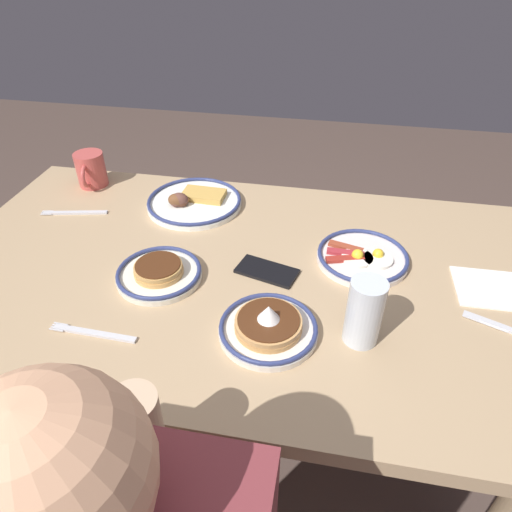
% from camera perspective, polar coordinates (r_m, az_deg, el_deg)
% --- Properties ---
extents(ground_plane, '(6.00, 6.00, 0.00)m').
position_cam_1_polar(ground_plane, '(1.66, -1.68, -21.61)').
color(ground_plane, '#4E3D36').
extents(dining_table, '(1.49, 0.87, 0.72)m').
position_cam_1_polar(dining_table, '(1.18, -2.22, -5.71)').
color(dining_table, tan).
rests_on(dining_table, ground_plane).
extents(plate_near_main, '(0.22, 0.22, 0.04)m').
position_cam_1_polar(plate_near_main, '(1.15, 13.13, -0.11)').
color(plate_near_main, silver).
rests_on(plate_near_main, dining_table).
extents(plate_center_pancakes, '(0.20, 0.20, 0.04)m').
position_cam_1_polar(plate_center_pancakes, '(1.09, -12.01, -2.03)').
color(plate_center_pancakes, silver).
rests_on(plate_center_pancakes, dining_table).
extents(plate_far_companion, '(0.28, 0.28, 0.05)m').
position_cam_1_polar(plate_far_companion, '(1.36, -7.80, 6.76)').
color(plate_far_companion, white).
rests_on(plate_far_companion, dining_table).
extents(plate_far_side, '(0.20, 0.20, 0.08)m').
position_cam_1_polar(plate_far_side, '(0.94, 1.55, -8.81)').
color(plate_far_side, silver).
rests_on(plate_far_side, dining_table).
extents(coffee_mug, '(0.09, 0.12, 0.10)m').
position_cam_1_polar(coffee_mug, '(1.53, -19.94, 10.14)').
color(coffee_mug, '#BF4C47').
rests_on(coffee_mug, dining_table).
extents(drinking_glass, '(0.07, 0.07, 0.15)m').
position_cam_1_polar(drinking_glass, '(0.92, 13.31, -7.15)').
color(drinking_glass, silver).
rests_on(drinking_glass, dining_table).
extents(cell_phone, '(0.16, 0.11, 0.01)m').
position_cam_1_polar(cell_phone, '(1.09, 1.37, -1.91)').
color(cell_phone, black).
rests_on(cell_phone, dining_table).
extents(paper_napkin, '(0.15, 0.14, 0.00)m').
position_cam_1_polar(paper_napkin, '(1.17, 27.04, -3.64)').
color(paper_napkin, white).
rests_on(paper_napkin, dining_table).
extents(fork_near, '(0.19, 0.06, 0.01)m').
position_cam_1_polar(fork_near, '(1.41, -21.77, 5.04)').
color(fork_near, silver).
rests_on(fork_near, dining_table).
extents(fork_far, '(0.19, 0.02, 0.01)m').
position_cam_1_polar(fork_far, '(1.00, -19.72, -9.04)').
color(fork_far, silver).
rests_on(fork_far, dining_table).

